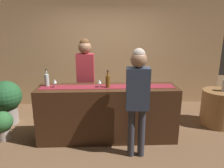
# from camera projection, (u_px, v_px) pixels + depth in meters

# --- Properties ---
(ground_plane) EXTENTS (10.00, 10.00, 0.00)m
(ground_plane) POSITION_uv_depth(u_px,v_px,m) (108.00, 137.00, 3.94)
(ground_plane) COLOR brown
(back_wall) EXTENTS (6.00, 0.12, 2.90)m
(back_wall) POSITION_uv_depth(u_px,v_px,m) (106.00, 49.00, 5.39)
(back_wall) COLOR tan
(back_wall) RESTS_ON ground
(bar_counter) EXTENTS (2.44, 0.60, 0.98)m
(bar_counter) POSITION_uv_depth(u_px,v_px,m) (108.00, 113.00, 3.81)
(bar_counter) COLOR #3D2314
(bar_counter) RESTS_ON ground
(counter_runner_cloth) EXTENTS (2.32, 0.28, 0.01)m
(counter_runner_cloth) POSITION_uv_depth(u_px,v_px,m) (107.00, 87.00, 3.68)
(counter_runner_cloth) COLOR maroon
(counter_runner_cloth) RESTS_ON bar_counter
(wine_bottle_clear) EXTENTS (0.07, 0.07, 0.30)m
(wine_bottle_clear) POSITION_uv_depth(u_px,v_px,m) (47.00, 80.00, 3.69)
(wine_bottle_clear) COLOR #B2C6C1
(wine_bottle_clear) RESTS_ON bar_counter
(wine_bottle_amber) EXTENTS (0.07, 0.07, 0.30)m
(wine_bottle_amber) POSITION_uv_depth(u_px,v_px,m) (108.00, 81.00, 3.60)
(wine_bottle_amber) COLOR brown
(wine_bottle_amber) RESTS_ON bar_counter
(wine_glass_near_customer) EXTENTS (0.07, 0.07, 0.14)m
(wine_glass_near_customer) POSITION_uv_depth(u_px,v_px,m) (55.00, 82.00, 3.61)
(wine_glass_near_customer) COLOR silver
(wine_glass_near_customer) RESTS_ON bar_counter
(wine_glass_mid_counter) EXTENTS (0.07, 0.07, 0.14)m
(wine_glass_mid_counter) POSITION_uv_depth(u_px,v_px,m) (99.00, 82.00, 3.61)
(wine_glass_mid_counter) COLOR silver
(wine_glass_mid_counter) RESTS_ON bar_counter
(wine_glass_far_end) EXTENTS (0.07, 0.07, 0.14)m
(wine_glass_far_end) POSITION_uv_depth(u_px,v_px,m) (140.00, 81.00, 3.65)
(wine_glass_far_end) COLOR silver
(wine_glass_far_end) RESTS_ON bar_counter
(bartender) EXTENTS (0.35, 0.25, 1.78)m
(bartender) POSITION_uv_depth(u_px,v_px,m) (86.00, 73.00, 4.19)
(bartender) COLOR #26262B
(bartender) RESTS_ON ground
(customer_sipping) EXTENTS (0.35, 0.24, 1.71)m
(customer_sipping) POSITION_uv_depth(u_px,v_px,m) (138.00, 92.00, 3.13)
(customer_sipping) COLOR #33333D
(customer_sipping) RESTS_ON ground
(round_side_table) EXTENTS (0.68, 0.68, 0.74)m
(round_side_table) POSITION_uv_depth(u_px,v_px,m) (218.00, 108.00, 4.37)
(round_side_table) COLOR olive
(round_side_table) RESTS_ON ground
(potted_plant_tall) EXTENTS (0.63, 0.63, 0.92)m
(potted_plant_tall) POSITION_uv_depth(u_px,v_px,m) (6.00, 99.00, 4.41)
(potted_plant_tall) COLOR #9E9389
(potted_plant_tall) RESTS_ON ground
(potted_plant_small) EXTENTS (0.37, 0.37, 0.54)m
(potted_plant_small) POSITION_uv_depth(u_px,v_px,m) (2.00, 124.00, 3.80)
(potted_plant_small) COLOR #9E9389
(potted_plant_small) RESTS_ON ground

